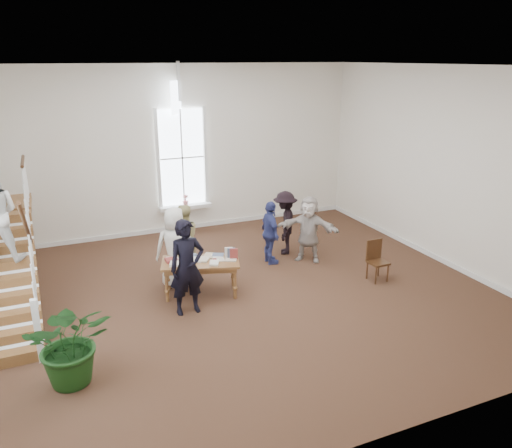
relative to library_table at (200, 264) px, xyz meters
name	(u,v)px	position (x,y,z in m)	size (l,w,h in m)	color
ground	(243,294)	(0.79, -0.38, -0.65)	(10.00, 10.00, 0.00)	#3E2218
room_shell	(185,216)	(0.79, 4.01, -0.25)	(10.49, 10.00, 10.00)	white
library_table	(200,264)	(0.00, 0.00, 0.00)	(1.71, 1.20, 0.79)	brown
police_officer	(187,267)	(-0.44, -0.66, 0.28)	(0.67, 0.44, 1.85)	black
elderly_woman	(176,247)	(-0.34, 0.59, 0.22)	(0.84, 0.55, 1.73)	silver
person_yellow	(183,240)	(-0.04, 1.09, 0.16)	(0.79, 0.61, 1.62)	#C7BD7C
woman_cluster_a	(270,233)	(1.99, 0.91, 0.11)	(0.89, 0.37, 1.51)	navy
woman_cluster_b	(285,223)	(2.59, 1.36, 0.14)	(1.02, 0.58, 1.57)	black
woman_cluster_c	(309,229)	(2.89, 0.71, 0.15)	(1.47, 0.47, 1.58)	beige
floor_plant	(71,342)	(-2.61, -2.09, 0.02)	(1.21, 1.05, 1.34)	#133711
side_chair	(376,258)	(3.74, -0.82, -0.15)	(0.40, 0.40, 0.90)	#34180E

